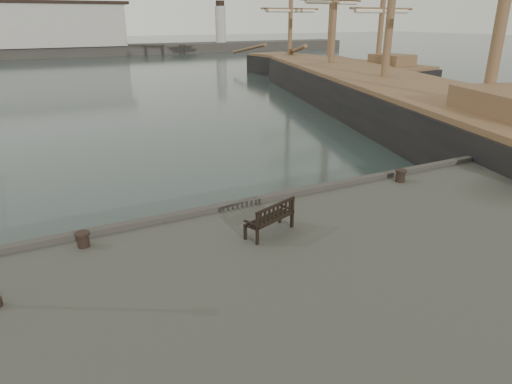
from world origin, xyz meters
TOP-DOWN VIEW (x-y plane):
  - ground at (0.00, 0.00)m, footprint 400.00×400.00m
  - breakwater at (-4.56, 92.00)m, footprint 140.00×9.50m
  - bench at (-1.37, -2.43)m, footprint 1.74×1.08m
  - bollard_left at (-6.32, -0.79)m, footprint 0.41×0.41m
  - bollard_right at (5.26, -0.81)m, footprint 0.49×0.49m
  - tall_ship_main at (19.44, 15.84)m, footprint 21.40×45.74m
  - tall_ship_far at (27.85, 34.97)m, footprint 9.28×28.55m

SIDE VIEW (x-z plane):
  - ground at x=0.00m, z-range 0.00..0.00m
  - tall_ship_far at x=27.85m, z-range -11.22..12.81m
  - tall_ship_main at x=19.44m, z-range -16.05..17.73m
  - bollard_left at x=-6.32m, z-range 1.56..1.98m
  - bollard_right at x=5.26m, z-range 1.56..2.03m
  - bench at x=-1.37m, z-range 1.39..2.33m
  - breakwater at x=-4.56m, z-range -1.80..10.40m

